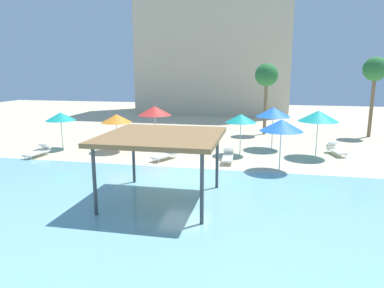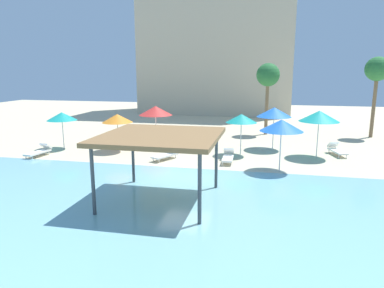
{
  "view_description": "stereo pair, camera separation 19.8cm",
  "coord_description": "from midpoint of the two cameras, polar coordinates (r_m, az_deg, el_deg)",
  "views": [
    {
      "loc": [
        3.79,
        -16.92,
        5.35
      ],
      "look_at": [
        -0.06,
        2.0,
        1.3
      ],
      "focal_mm": 33.08,
      "sensor_mm": 36.0,
      "label": 1
    },
    {
      "loc": [
        3.98,
        -16.88,
        5.35
      ],
      "look_at": [
        -0.06,
        2.0,
        1.3
      ],
      "focal_mm": 33.08,
      "sensor_mm": 36.0,
      "label": 2
    }
  ],
  "objects": [
    {
      "name": "ground_plane",
      "position": [
        18.15,
        -0.83,
        -5.3
      ],
      "size": [
        80.0,
        80.0,
        0.0
      ],
      "primitive_type": "plane",
      "color": "beige"
    },
    {
      "name": "lagoon_water",
      "position": [
        13.39,
        -5.96,
        -11.69
      ],
      "size": [
        44.0,
        13.5,
        0.04
      ],
      "primitive_type": "cube",
      "color": "#7AB7C1",
      "rests_on": "ground"
    },
    {
      "name": "shade_pavilion",
      "position": [
        14.29,
        -4.72,
        0.95
      ],
      "size": [
        4.71,
        4.71,
        2.82
      ],
      "color": "#42474C",
      "rests_on": "ground"
    },
    {
      "name": "beach_umbrella_teal_0",
      "position": [
        25.77,
        -20.05,
        4.21
      ],
      "size": [
        2.01,
        2.01,
        2.52
      ],
      "color": "silver",
      "rests_on": "ground"
    },
    {
      "name": "beach_umbrella_blue_1",
      "position": [
        19.31,
        14.53,
        2.92
      ],
      "size": [
        2.29,
        2.29,
        2.8
      ],
      "color": "silver",
      "rests_on": "ground"
    },
    {
      "name": "beach_umbrella_teal_2",
      "position": [
        23.11,
        20.06,
        4.25
      ],
      "size": [
        2.45,
        2.45,
        2.92
      ],
      "color": "silver",
      "rests_on": "ground"
    },
    {
      "name": "beach_umbrella_blue_3",
      "position": [
        24.68,
        13.34,
        5.02
      ],
      "size": [
        2.35,
        2.35,
        2.88
      ],
      "color": "silver",
      "rests_on": "ground"
    },
    {
      "name": "beach_umbrella_teal_4",
      "position": [
        22.6,
        8.22,
        4.12
      ],
      "size": [
        1.97,
        1.97,
        2.63
      ],
      "color": "silver",
      "rests_on": "ground"
    },
    {
      "name": "beach_umbrella_orange_5",
      "position": [
        23.96,
        -11.73,
        4.08
      ],
      "size": [
        2.02,
        2.02,
        2.49
      ],
      "color": "silver",
      "rests_on": "ground"
    },
    {
      "name": "beach_umbrella_red_6",
      "position": [
        26.28,
        -5.68,
        5.38
      ],
      "size": [
        2.47,
        2.47,
        2.76
      ],
      "color": "silver",
      "rests_on": "ground"
    },
    {
      "name": "lounge_chair_0",
      "position": [
        21.59,
        -3.87,
        -1.62
      ],
      "size": [
        1.41,
        1.96,
        0.74
      ],
      "rotation": [
        0.0,
        0.0,
        -2.05
      ],
      "color": "white",
      "rests_on": "ground"
    },
    {
      "name": "lounge_chair_1",
      "position": [
        21.08,
        6.11,
        -2.0
      ],
      "size": [
        0.68,
        1.92,
        0.74
      ],
      "rotation": [
        0.0,
        0.0,
        -1.53
      ],
      "color": "white",
      "rests_on": "ground"
    },
    {
      "name": "lounge_chair_3",
      "position": [
        24.56,
        22.49,
        -0.86
      ],
      "size": [
        1.06,
        1.99,
        0.74
      ],
      "rotation": [
        0.0,
        0.0,
        -1.32
      ],
      "color": "white",
      "rests_on": "ground"
    },
    {
      "name": "lounge_chair_5",
      "position": [
        24.3,
        -23.16,
        -1.04
      ],
      "size": [
        0.86,
        1.96,
        0.74
      ],
      "rotation": [
        0.0,
        0.0,
        -1.71
      ],
      "color": "white",
      "rests_on": "ground"
    },
    {
      "name": "palm_tree_0",
      "position": [
        30.24,
        12.34,
        10.6
      ],
      "size": [
        1.9,
        1.9,
        5.91
      ],
      "color": "brown",
      "rests_on": "ground"
    },
    {
      "name": "palm_tree_1",
      "position": [
        31.78,
        27.89,
        10.37
      ],
      "size": [
        1.9,
        1.9,
        6.38
      ],
      "color": "brown",
      "rests_on": "ground"
    },
    {
      "name": "hotel_block_0",
      "position": [
        46.21,
        4.2,
        17.88
      ],
      "size": [
        18.27,
        8.82,
        20.45
      ],
      "primitive_type": "cube",
      "color": "beige",
      "rests_on": "ground"
    }
  ]
}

